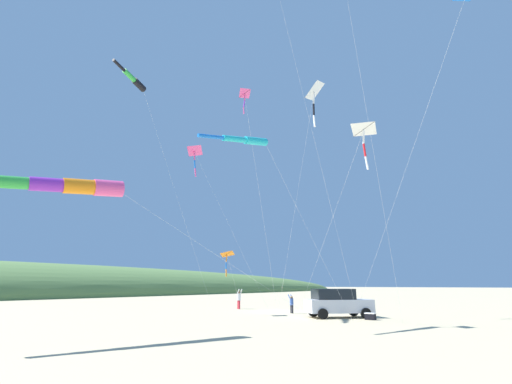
% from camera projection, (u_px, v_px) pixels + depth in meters
% --- Properties ---
extents(ground_plane, '(600.00, 600.00, 0.00)m').
position_uv_depth(ground_plane, '(281.00, 312.00, 28.98)').
color(ground_plane, '#C6B58C').
extents(dune_ridge_grassy, '(28.00, 240.00, 11.97)m').
position_uv_depth(dune_ridge_grassy, '(7.00, 298.00, 60.75)').
color(dune_ridge_grassy, '#567A42').
rests_on(dune_ridge_grassy, ground_plane).
extents(parked_car, '(4.30, 4.39, 1.85)m').
position_uv_depth(parked_car, '(337.00, 303.00, 24.03)').
color(parked_car, silver).
rests_on(parked_car, ground_plane).
extents(cooler_box, '(0.62, 0.42, 0.42)m').
position_uv_depth(cooler_box, '(370.00, 316.00, 22.39)').
color(cooler_box, black).
rests_on(cooler_box, ground_plane).
extents(person_adult_flyer, '(0.61, 0.53, 1.74)m').
position_uv_depth(person_adult_flyer, '(239.00, 298.00, 32.51)').
color(person_adult_flyer, '#B72833').
rests_on(person_adult_flyer, ground_plane).
extents(person_child_green_jacket, '(0.48, 0.40, 1.39)m').
position_uv_depth(person_child_green_jacket, '(292.00, 303.00, 27.63)').
color(person_child_green_jacket, '#232328').
rests_on(person_child_green_jacket, ground_plane).
extents(kite_delta_checkered_midright, '(5.00, 10.70, 13.23)m').
position_uv_depth(kite_delta_checkered_midright, '(244.00, 96.00, 21.17)').
color(kite_delta_checkered_midright, '#EF4C93').
rests_on(kite_delta_checkered_midright, ground_plane).
extents(kite_windsock_yellow_midlevel, '(4.01, 20.85, 6.68)m').
position_uv_depth(kite_windsock_yellow_midlevel, '(57.00, 185.00, 14.70)').
color(kite_windsock_yellow_midlevel, '#EF4C93').
rests_on(kite_windsock_yellow_midlevel, ground_plane).
extents(kite_delta_striped_overhead, '(6.02, 9.06, 4.56)m').
position_uv_depth(kite_delta_striped_overhead, '(227.00, 255.00, 26.28)').
color(kite_delta_striped_overhead, orange).
rests_on(kite_delta_striped_overhead, ground_plane).
extents(kite_delta_magenta_far_left, '(4.69, 6.92, 14.48)m').
position_uv_depth(kite_delta_magenta_far_left, '(194.00, 152.00, 32.99)').
color(kite_delta_magenta_far_left, '#EF4C93').
rests_on(kite_delta_magenta_far_left, ground_plane).
extents(kite_windsock_long_streamer_right, '(2.98, 10.80, 10.25)m').
position_uv_depth(kite_windsock_long_streamer_right, '(245.00, 140.00, 19.56)').
color(kite_windsock_long_streamer_right, '#1EB7C6').
rests_on(kite_windsock_long_streamer_right, ground_plane).
extents(kite_delta_small_distant, '(9.62, 9.42, 9.73)m').
position_uv_depth(kite_delta_small_distant, '(363.00, 130.00, 17.53)').
color(kite_delta_small_distant, white).
rests_on(kite_delta_small_distant, ground_plane).
extents(kite_delta_white_trailing, '(8.26, 7.18, 16.37)m').
position_uv_depth(kite_delta_white_trailing, '(313.00, 92.00, 26.17)').
color(kite_delta_white_trailing, white).
rests_on(kite_delta_white_trailing, ground_plane).
extents(kite_windsock_orange_high_right, '(2.51, 12.83, 16.62)m').
position_uv_depth(kite_windsock_orange_high_right, '(134.00, 80.00, 25.73)').
color(kite_windsock_orange_high_right, black).
rests_on(kite_windsock_orange_high_right, ground_plane).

